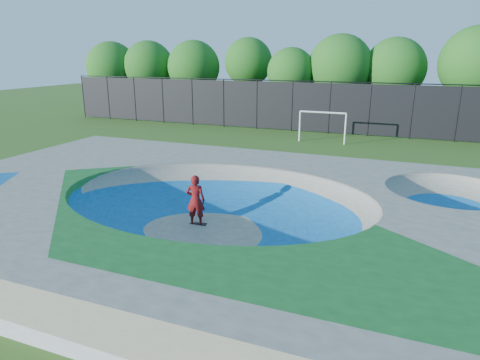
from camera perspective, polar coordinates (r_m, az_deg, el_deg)
The scene contains 7 objects.
ground at distance 15.23m, azimuth -3.12°, elevation -7.10°, with size 120.00×120.00×0.00m, color #2D5317.
skate_deck at distance 14.95m, azimuth -3.17°, elevation -4.46°, with size 22.00×14.00×1.50m, color gray.
skater at distance 15.69m, azimuth -5.94°, elevation -2.70°, with size 0.70×0.46×1.91m, color red.
skateboard at distance 16.02m, azimuth -5.85°, elevation -5.84°, with size 0.78×0.22×0.05m, color black.
soccer_goal at distance 30.74m, azimuth 10.94°, elevation 7.71°, with size 3.33×0.12×2.20m.
fence at distance 34.38m, azimuth 11.86°, elevation 9.53°, with size 48.09×0.09×4.04m.
treeline at distance 39.47m, azimuth 9.84°, elevation 14.55°, with size 51.21×6.91×8.20m.
Camera 1 is at (5.93, -12.63, 6.11)m, focal length 32.00 mm.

